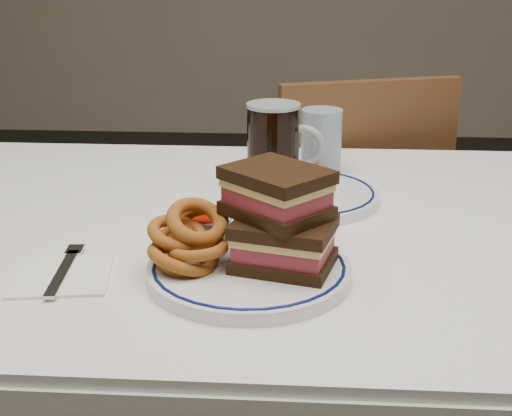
# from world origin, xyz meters

# --- Properties ---
(dining_table) EXTENTS (1.27, 0.87, 0.75)m
(dining_table) POSITION_xyz_m (0.00, 0.00, 0.64)
(dining_table) COLOR silver
(dining_table) RESTS_ON floor
(chair_far) EXTENTS (0.51, 0.51, 0.88)m
(chair_far) POSITION_xyz_m (0.17, 0.61, 0.48)
(chair_far) COLOR #4F2819
(chair_far) RESTS_ON floor
(main_plate) EXTENTS (0.26, 0.26, 0.02)m
(main_plate) POSITION_xyz_m (0.00, -0.20, 0.76)
(main_plate) COLOR white
(main_plate) RESTS_ON dining_table
(reuben_sandwich) EXTENTS (0.16, 0.15, 0.12)m
(reuben_sandwich) POSITION_xyz_m (0.04, -0.19, 0.83)
(reuben_sandwich) COLOR black
(reuben_sandwich) RESTS_ON main_plate
(onion_rings_main) EXTENTS (0.11, 0.12, 0.11)m
(onion_rings_main) POSITION_xyz_m (-0.07, -0.20, 0.80)
(onion_rings_main) COLOR brown
(onion_rings_main) RESTS_ON main_plate
(ketchup_ramekin) EXTENTS (0.06, 0.06, 0.04)m
(ketchup_ramekin) POSITION_xyz_m (-0.06, -0.12, 0.79)
(ketchup_ramekin) COLOR white
(ketchup_ramekin) RESTS_ON main_plate
(beer_mug) EXTENTS (0.13, 0.09, 0.15)m
(beer_mug) POSITION_xyz_m (0.02, 0.15, 0.83)
(beer_mug) COLOR black
(beer_mug) RESTS_ON dining_table
(water_glass) EXTENTS (0.07, 0.07, 0.12)m
(water_glass) POSITION_xyz_m (0.10, 0.26, 0.81)
(water_glass) COLOR #8FA7B9
(water_glass) RESTS_ON dining_table
(far_plate) EXTENTS (0.25, 0.25, 0.02)m
(far_plate) POSITION_xyz_m (0.07, 0.10, 0.76)
(far_plate) COLOR white
(far_plate) RESTS_ON dining_table
(onion_rings_far) EXTENTS (0.08, 0.08, 0.05)m
(onion_rings_far) POSITION_xyz_m (0.08, 0.12, 0.78)
(onion_rings_far) COLOR brown
(onion_rings_far) RESTS_ON far_plate
(napkin_fork) EXTENTS (0.14, 0.16, 0.01)m
(napkin_fork) POSITION_xyz_m (-0.23, -0.21, 0.75)
(napkin_fork) COLOR white
(napkin_fork) RESTS_ON dining_table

